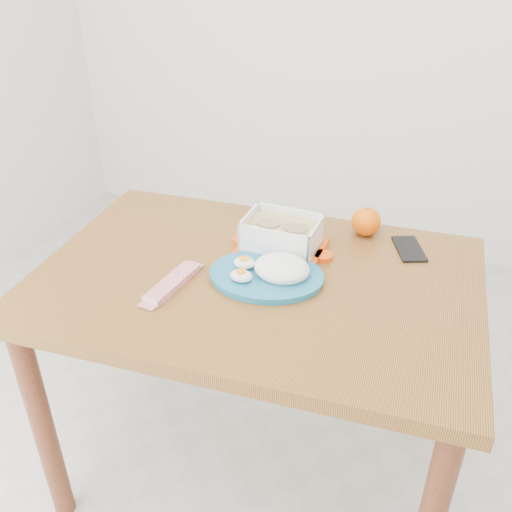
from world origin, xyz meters
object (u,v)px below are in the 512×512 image
(rice_plate, at_px, (271,271))
(dining_table, at_px, (256,308))
(food_container, at_px, (282,235))
(smartphone, at_px, (409,249))
(orange_fruit, at_px, (366,222))

(rice_plate, bearing_deg, dining_table, 167.06)
(dining_table, bearing_deg, rice_plate, -7.10)
(rice_plate, bearing_deg, food_container, 89.42)
(smartphone, bearing_deg, orange_fruit, 138.08)
(orange_fruit, height_order, rice_plate, orange_fruit)
(rice_plate, relative_size, smartphone, 2.48)
(dining_table, bearing_deg, orange_fruit, 51.90)
(dining_table, bearing_deg, smartphone, 34.12)
(smartphone, bearing_deg, rice_plate, -161.47)
(dining_table, relative_size, food_container, 5.18)
(food_container, relative_size, rice_plate, 0.69)
(food_container, xyz_separation_m, orange_fruit, (0.20, 0.17, -0.01))
(food_container, distance_m, orange_fruit, 0.26)
(smartphone, bearing_deg, dining_table, -165.37)
(orange_fruit, bearing_deg, rice_plate, -118.14)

